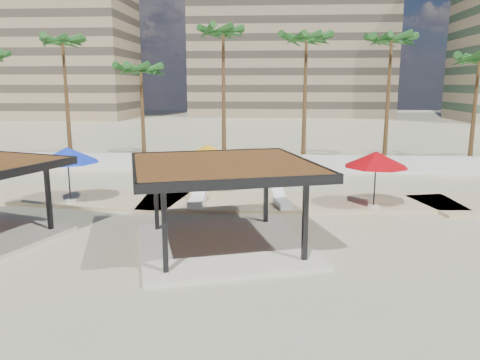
% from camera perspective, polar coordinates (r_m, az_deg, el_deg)
% --- Properties ---
extents(ground, '(200.00, 200.00, 0.00)m').
position_cam_1_polar(ground, '(17.45, 1.61, -8.49)').
color(ground, '#CCB687').
rests_on(ground, ground).
extents(promenade, '(44.45, 7.97, 0.24)m').
position_cam_1_polar(promenade, '(24.81, 6.95, -2.36)').
color(promenade, '#C6B284').
rests_on(promenade, ground).
extents(boundary_wall, '(56.00, 0.30, 1.20)m').
position_cam_1_polar(boundary_wall, '(32.83, 2.75, 2.09)').
color(boundary_wall, silver).
rests_on(boundary_wall, ground).
extents(building_west, '(34.00, 16.00, 32.40)m').
position_cam_1_polar(building_west, '(95.00, -23.79, 16.19)').
color(building_west, '#937F60').
rests_on(building_west, ground).
extents(building_mid, '(38.00, 16.00, 30.40)m').
position_cam_1_polar(building_mid, '(94.81, 6.17, 16.47)').
color(building_mid, '#847259').
rests_on(building_mid, ground).
extents(pavilion_central, '(8.00, 8.00, 3.25)m').
position_cam_1_polar(pavilion_central, '(17.14, -2.06, -2.10)').
color(pavilion_central, beige).
rests_on(pavilion_central, ground).
extents(umbrella_b, '(3.59, 3.59, 2.58)m').
position_cam_1_polar(umbrella_b, '(25.84, -3.94, 3.54)').
color(umbrella_b, beige).
rests_on(umbrella_b, promenade).
extents(umbrella_c, '(3.72, 3.72, 2.73)m').
position_cam_1_polar(umbrella_c, '(22.99, 16.27, 2.43)').
color(umbrella_c, beige).
rests_on(umbrella_c, promenade).
extents(umbrella_f, '(3.35, 3.35, 2.79)m').
position_cam_1_polar(umbrella_f, '(24.60, -20.31, 2.86)').
color(umbrella_f, beige).
rests_on(umbrella_f, promenade).
extents(lounger_a, '(0.80, 2.20, 0.82)m').
position_cam_1_polar(lounger_a, '(23.22, -5.25, -2.47)').
color(lounger_a, white).
rests_on(lounger_a, promenade).
extents(lounger_b, '(1.03, 1.95, 0.70)m').
position_cam_1_polar(lounger_b, '(22.93, 5.15, -2.72)').
color(lounger_b, white).
rests_on(lounger_b, promenade).
extents(palm_b, '(3.00, 3.00, 10.00)m').
position_cam_1_polar(palm_b, '(38.51, -20.80, 14.99)').
color(palm_b, brown).
rests_on(palm_b, ground).
extents(palm_c, '(3.00, 3.00, 7.93)m').
position_cam_1_polar(palm_c, '(35.82, -12.00, 12.67)').
color(palm_c, brown).
rests_on(palm_c, ground).
extents(palm_d, '(3.00, 3.00, 10.62)m').
position_cam_1_polar(palm_d, '(35.64, -2.06, 16.98)').
color(palm_d, brown).
rests_on(palm_d, ground).
extents(palm_e, '(3.00, 3.00, 10.06)m').
position_cam_1_polar(palm_e, '(34.99, 8.09, 16.13)').
color(palm_e, brown).
rests_on(palm_e, ground).
extents(palm_f, '(3.00, 3.00, 9.96)m').
position_cam_1_polar(palm_f, '(36.08, 17.96, 15.41)').
color(palm_f, brown).
rests_on(palm_f, ground).
extents(palm_g, '(3.00, 3.00, 8.58)m').
position_cam_1_polar(palm_g, '(37.48, 27.14, 12.56)').
color(palm_g, brown).
rests_on(palm_g, ground).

